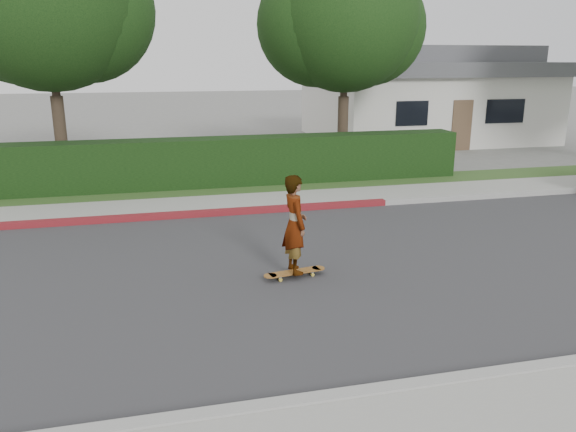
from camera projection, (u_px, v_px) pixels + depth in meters
name	position (u px, v px, depth m)	size (l,w,h in m)	color
ground	(420.00, 260.00, 10.81)	(120.00, 120.00, 0.00)	slate
road	(420.00, 260.00, 10.81)	(60.00, 8.00, 0.01)	#2D2D30
curb_near	(570.00, 365.00, 6.96)	(60.00, 0.20, 0.15)	#9E9E99
curb_far	(348.00, 205.00, 14.63)	(60.00, 0.20, 0.15)	#9E9E99
curb_red_section	(152.00, 217.00, 13.49)	(12.00, 0.21, 0.15)	maroon
sidewalk_far	(337.00, 197.00, 15.47)	(60.00, 1.60, 0.12)	gray
planting_strip	(320.00, 185.00, 16.97)	(60.00, 1.60, 0.10)	#2D4C1E
hedge	(218.00, 163.00, 16.67)	(15.00, 1.00, 1.50)	black
tree_left	(47.00, 3.00, 15.81)	(5.99, 5.21, 8.00)	#33261C
tree_center	(343.00, 22.00, 18.42)	(5.66, 4.84, 7.44)	#33261C
house	(423.00, 94.00, 27.03)	(10.60, 8.60, 4.30)	beige
skateboard	(295.00, 272.00, 9.91)	(1.18, 0.42, 0.11)	gold
skateboarder	(295.00, 224.00, 9.67)	(0.63, 0.42, 1.74)	white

